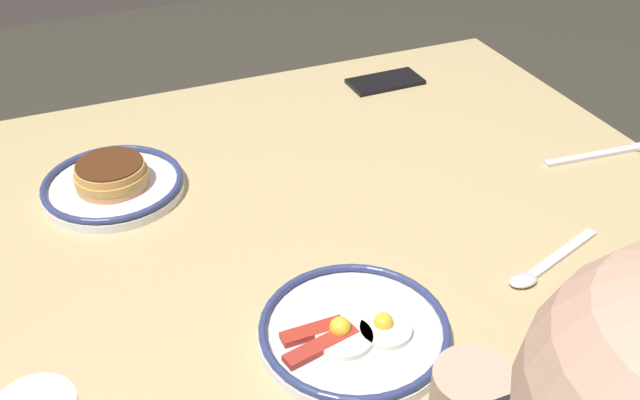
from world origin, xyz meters
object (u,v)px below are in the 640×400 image
object	(u,v)px
plate_center_pancakes	(351,332)
cell_phone	(385,82)
tea_spoon	(543,267)
fork_near	(600,154)
plate_near_main	(113,183)

from	to	relation	value
plate_center_pancakes	cell_phone	xyz separation A→B (m)	(-0.35, -0.61, -0.01)
plate_center_pancakes	tea_spoon	size ratio (longest dim) A/B	1.28
cell_phone	tea_spoon	distance (m)	0.59
fork_near	tea_spoon	bearing A→B (deg)	37.47
plate_near_main	plate_center_pancakes	bearing A→B (deg)	115.77
cell_phone	tea_spoon	size ratio (longest dim) A/B	0.81
plate_center_pancakes	cell_phone	world-z (taller)	plate_center_pancakes
plate_near_main	cell_phone	size ratio (longest dim) A/B	1.50
fork_near	tea_spoon	distance (m)	0.34
fork_near	tea_spoon	size ratio (longest dim) A/B	1.13
cell_phone	tea_spoon	world-z (taller)	tea_spoon
plate_near_main	fork_near	world-z (taller)	plate_near_main
fork_near	plate_center_pancakes	bearing A→B (deg)	21.90
plate_center_pancakes	cell_phone	distance (m)	0.70
cell_phone	plate_center_pancakes	bearing A→B (deg)	58.78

